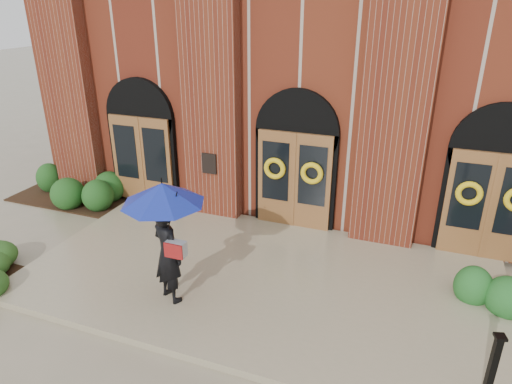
% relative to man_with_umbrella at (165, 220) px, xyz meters
% --- Properties ---
extents(ground, '(90.00, 90.00, 0.00)m').
position_rel_man_with_umbrella_xyz_m(ground, '(1.35, 1.19, -1.87)').
color(ground, gray).
rests_on(ground, ground).
extents(landing, '(10.00, 5.30, 0.15)m').
position_rel_man_with_umbrella_xyz_m(landing, '(1.35, 1.34, -1.80)').
color(landing, gray).
rests_on(landing, ground).
extents(church_building, '(16.20, 12.53, 7.00)m').
position_rel_man_with_umbrella_xyz_m(church_building, '(1.35, 9.98, 1.63)').
color(church_building, '#602514').
rests_on(church_building, ground).
extents(man_with_umbrella, '(2.05, 2.05, 2.46)m').
position_rel_man_with_umbrella_xyz_m(man_with_umbrella, '(0.00, 0.00, 0.00)').
color(man_with_umbrella, black).
rests_on(man_with_umbrella, landing).
extents(metal_post, '(0.19, 0.19, 1.15)m').
position_rel_man_with_umbrella_xyz_m(metal_post, '(5.65, -0.50, -1.12)').
color(metal_post, black).
rests_on(metal_post, landing).
extents(hedge_wall_left, '(3.37, 1.35, 0.87)m').
position_rel_man_with_umbrella_xyz_m(hedge_wall_left, '(-5.50, 3.39, -1.44)').
color(hedge_wall_left, '#1A4517').
rests_on(hedge_wall_left, ground).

